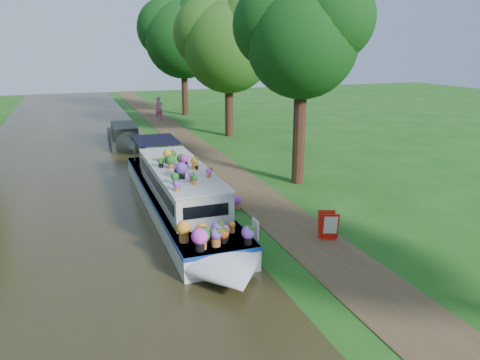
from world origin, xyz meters
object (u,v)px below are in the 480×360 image
at_px(plant_boat, 181,194).
at_px(second_boat, 125,136).
at_px(pedestrian_pink, 159,109).
at_px(sandwich_board, 328,226).

xyz_separation_m(plant_boat, second_boat, (-0.45, 14.03, -0.34)).
relative_size(plant_boat, pedestrian_pink, 6.98).
distance_m(plant_boat, second_boat, 14.05).
distance_m(plant_boat, sandwich_board, 5.52).
bearing_deg(plant_boat, sandwich_board, -42.72).
bearing_deg(second_boat, plant_boat, -86.08).
distance_m(second_boat, pedestrian_pink, 9.79).
distance_m(sandwich_board, pedestrian_pink, 26.76).
relative_size(second_boat, pedestrian_pink, 3.40).
relative_size(sandwich_board, pedestrian_pink, 0.47).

